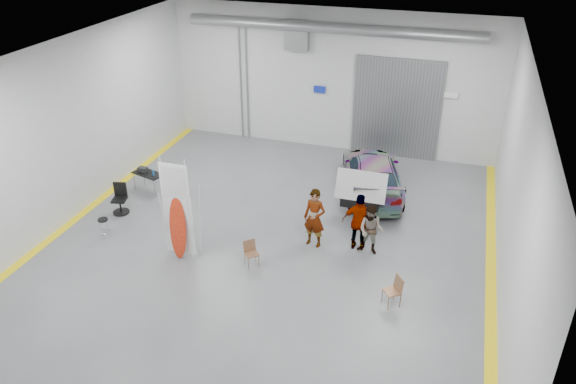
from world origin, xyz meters
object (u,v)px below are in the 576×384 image
(surfboard_display, at_px, (178,219))
(office_chair, at_px, (121,200))
(person_b, at_px, (371,230))
(folding_chair_near, at_px, (252,258))
(sedan_car, at_px, (372,174))
(folding_chair_far, at_px, (391,296))
(person_c, at_px, (360,222))
(person_a, at_px, (315,218))
(shop_stool, at_px, (104,228))
(work_table, at_px, (147,173))

(surfboard_display, distance_m, office_chair, 3.84)
(person_b, bearing_deg, folding_chair_near, -144.80)
(sedan_car, height_order, folding_chair_far, sedan_car)
(person_c, bearing_deg, folding_chair_far, 118.62)
(person_b, relative_size, folding_chair_far, 1.86)
(person_a, distance_m, surfboard_display, 4.21)
(shop_stool, height_order, work_table, work_table)
(folding_chair_far, bearing_deg, person_c, 173.26)
(person_a, height_order, folding_chair_near, person_a)
(surfboard_display, bearing_deg, sedan_car, 51.70)
(shop_stool, bearing_deg, surfboard_display, -4.77)
(sedan_car, bearing_deg, person_a, 60.17)
(office_chair, bearing_deg, shop_stool, -90.66)
(work_table, bearing_deg, person_b, -10.12)
(folding_chair_near, height_order, work_table, work_table)
(work_table, bearing_deg, person_c, -9.74)
(sedan_car, xyz_separation_m, shop_stool, (-7.73, -5.82, -0.39))
(person_a, bearing_deg, shop_stool, -156.30)
(sedan_car, distance_m, person_a, 4.32)
(surfboard_display, bearing_deg, folding_chair_far, -2.63)
(person_a, xyz_separation_m, folding_chair_far, (2.80, -2.23, -0.71))
(folding_chair_near, relative_size, folding_chair_far, 0.91)
(person_b, relative_size, person_c, 0.86)
(person_b, height_order, person_c, person_c)
(folding_chair_far, xyz_separation_m, work_table, (-9.74, 3.88, 0.47))
(work_table, xyz_separation_m, office_chair, (-0.06, -1.72, -0.27))
(person_b, bearing_deg, surfboard_display, -153.23)
(person_a, bearing_deg, folding_chair_far, -28.96)
(shop_stool, bearing_deg, work_table, 95.39)
(person_c, relative_size, office_chair, 1.78)
(person_a, relative_size, folding_chair_near, 2.46)
(surfboard_display, xyz_separation_m, work_table, (-3.20, 3.55, -0.61))
(sedan_car, distance_m, folding_chair_near, 6.39)
(folding_chair_near, bearing_deg, person_c, -8.66)
(sedan_car, height_order, person_a, person_a)
(person_a, bearing_deg, sedan_car, 84.87)
(surfboard_display, distance_m, shop_stool, 3.07)
(person_c, distance_m, shop_stool, 8.26)
(sedan_car, relative_size, surfboard_display, 1.49)
(shop_stool, xyz_separation_m, office_chair, (-0.37, 1.58, 0.14))
(person_c, relative_size, shop_stool, 2.81)
(folding_chair_near, distance_m, folding_chair_far, 4.32)
(person_c, xyz_separation_m, shop_stool, (-8.02, -1.88, -0.62))
(shop_stool, bearing_deg, folding_chair_near, -0.04)
(person_b, distance_m, work_table, 8.85)
(folding_chair_far, bearing_deg, work_table, -148.27)
(work_table, bearing_deg, sedan_car, 17.38)
(surfboard_display, xyz_separation_m, folding_chair_far, (6.54, -0.34, -1.08))
(sedan_car, height_order, office_chair, sedan_car)
(person_c, distance_m, folding_chair_far, 2.91)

